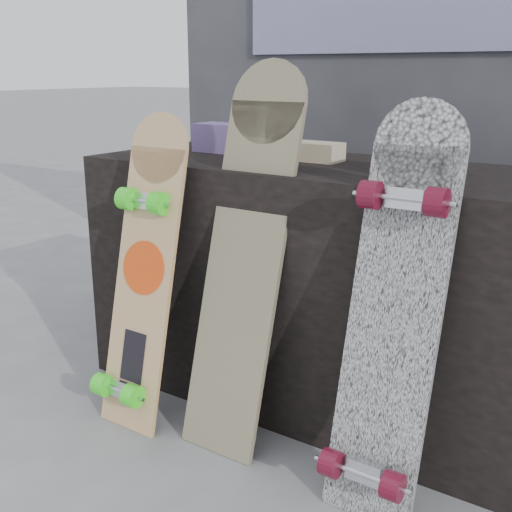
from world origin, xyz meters
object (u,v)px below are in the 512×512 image
Objects in this scene: longboard_geisha at (146,263)px; longboard_cascadia at (394,308)px; skateboard_dark at (143,278)px; vendor_table at (328,286)px; longboard_celtic at (247,245)px.

longboard_geisha is 0.80m from longboard_cascadia.
longboard_geisha reaches higher than skateboard_dark.
longboard_celtic reaches higher than vendor_table.
longboard_celtic is at bearing 171.62° from longboard_cascadia.
longboard_celtic is at bearing 15.01° from skateboard_dark.
longboard_cascadia reaches higher than vendor_table.
longboard_cascadia is (0.80, 0.02, 0.02)m from longboard_geisha.
longboard_geisha reaches higher than vendor_table.
longboard_geisha is 0.94× the size of longboard_cascadia.
skateboard_dark is (-0.34, -0.09, -0.14)m from longboard_celtic.
skateboard_dark is at bearing -164.99° from longboard_celtic.
longboard_cascadia is (0.49, -0.07, -0.07)m from longboard_celtic.
longboard_celtic is (-0.10, -0.32, 0.19)m from vendor_table.
longboard_celtic is 1.25× the size of skateboard_dark.
longboard_celtic is 0.37m from skateboard_dark.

